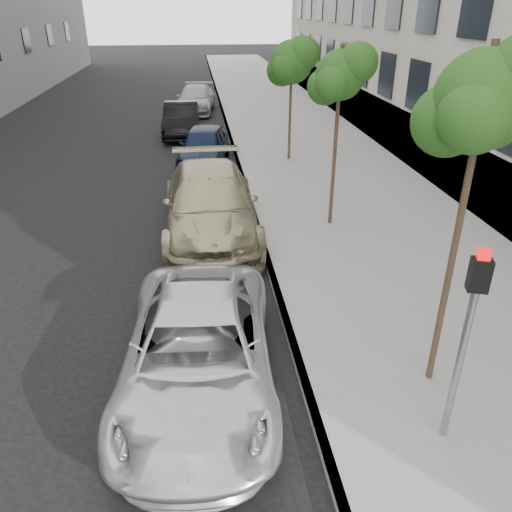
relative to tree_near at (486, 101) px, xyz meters
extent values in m
plane|color=black|center=(-3.23, -1.50, -4.50)|extent=(160.00, 160.00, 0.00)
cube|color=gray|center=(1.07, 22.50, -4.43)|extent=(6.40, 72.00, 0.14)
cube|color=#9E9B93|center=(-2.05, 22.50, -4.43)|extent=(0.15, 72.00, 0.14)
cylinder|color=#38281C|center=(-0.03, 0.00, -1.83)|extent=(0.10, 0.10, 5.07)
sphere|color=#145119|center=(-0.03, 0.00, 0.01)|extent=(1.26, 1.26, 1.26)
sphere|color=#145119|center=(-0.33, 0.25, -0.29)|extent=(0.94, 0.94, 0.94)
cylinder|color=#38281C|center=(-0.03, 6.50, -2.07)|extent=(0.10, 0.10, 4.59)
sphere|color=#145119|center=(-0.03, 6.50, -0.47)|extent=(1.21, 1.21, 1.21)
sphere|color=#145119|center=(0.32, 6.30, -0.17)|extent=(0.97, 0.97, 0.97)
sphere|color=#145119|center=(-0.33, 6.75, -0.77)|extent=(0.91, 0.91, 0.91)
cylinder|color=#38281C|center=(-0.03, 13.00, -2.23)|extent=(0.10, 0.10, 4.26)
sphere|color=#145119|center=(-0.03, 13.00, -0.80)|extent=(1.54, 1.54, 1.54)
sphere|color=#145119|center=(0.32, 12.80, -0.50)|extent=(1.23, 1.23, 1.23)
sphere|color=#145119|center=(-0.33, 13.25, -1.10)|extent=(1.16, 1.16, 1.16)
cylinder|color=#939699|center=(-0.34, -1.18, -3.18)|extent=(0.10, 0.10, 2.36)
cube|color=black|center=(-0.34, -1.18, -1.79)|extent=(0.28, 0.24, 0.42)
cube|color=red|center=(-0.34, -1.18, -1.52)|extent=(0.16, 0.14, 0.12)
imported|color=silver|center=(-3.74, 0.36, -3.80)|extent=(2.66, 5.20, 1.40)
imported|color=tan|center=(-3.33, 6.45, -3.64)|extent=(2.43, 5.93, 1.72)
imported|color=black|center=(-3.33, 13.08, -3.78)|extent=(2.37, 4.47, 1.45)
imported|color=black|center=(-4.26, 18.06, -3.76)|extent=(1.70, 4.54, 1.48)
imported|color=gray|center=(-3.54, 23.73, -3.78)|extent=(2.57, 5.15, 1.43)
camera|label=1|loc=(-3.58, -6.00, 1.07)|focal=35.00mm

